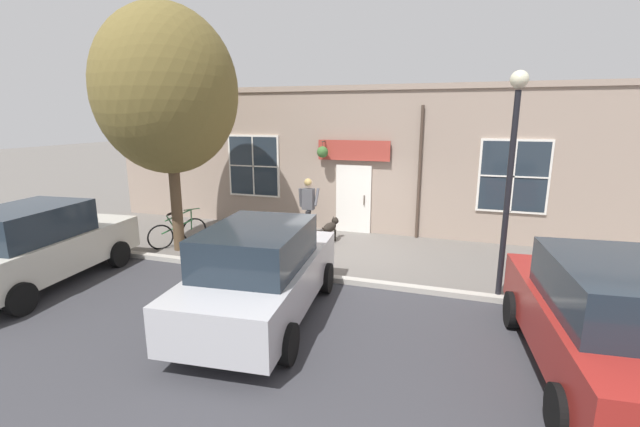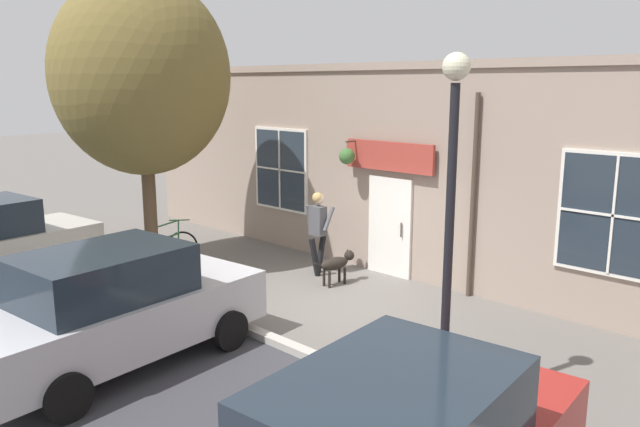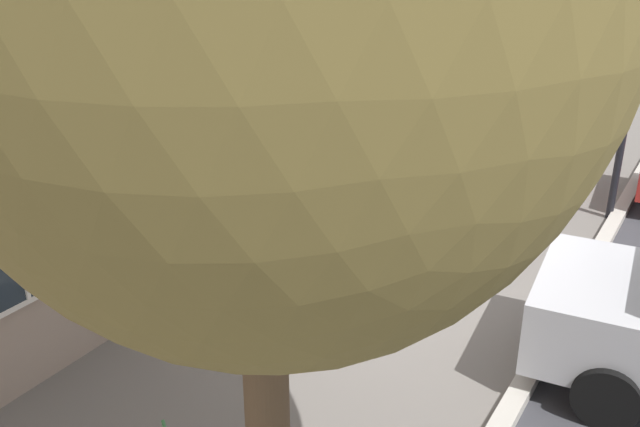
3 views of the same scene
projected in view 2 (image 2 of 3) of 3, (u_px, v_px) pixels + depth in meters
name	position (u px, v px, depth m)	size (l,w,h in m)	color
ground_plane	(333.00, 303.00, 11.61)	(90.00, 90.00, 0.00)	#66605B
curb_and_road	(2.00, 422.00, 7.49)	(10.10, 28.00, 0.12)	#B2ADA3
storefront_facade	(411.00, 172.00, 12.80)	(0.95, 18.00, 4.45)	gray
pedestrian_walking	(318.00, 225.00, 13.18)	(0.65, 0.56, 1.79)	black
dog_on_leash	(337.00, 263.00, 12.64)	(1.10, 0.35, 0.68)	black
street_tree_by_curb	(145.00, 80.00, 13.00)	(3.79, 3.41, 6.27)	brown
leaning_bicycle	(160.00, 246.00, 14.22)	(1.53, 0.90, 1.01)	black
parked_car_mid_block	(114.00, 307.00, 8.89)	(4.45, 2.24, 1.75)	#B7B7BC
street_lamp	(451.00, 182.00, 7.25)	(0.32, 0.32, 4.36)	black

